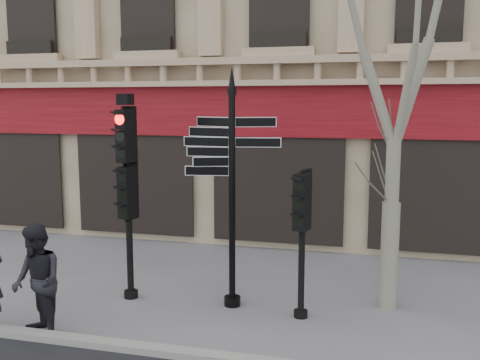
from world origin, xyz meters
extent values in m
plane|color=#5D5C61|center=(0.00, 0.00, 0.00)|extent=(80.00, 80.00, 0.00)
cube|color=gray|center=(0.00, -1.40, 0.06)|extent=(80.00, 0.25, 0.12)
cube|color=#5E090E|center=(0.00, 4.88, 3.60)|extent=(28.00, 0.25, 1.30)
cube|color=tan|center=(0.00, 4.65, 4.57)|extent=(28.00, 0.35, 0.74)
cylinder|color=black|center=(-0.09, 0.81, 1.97)|extent=(0.12, 0.12, 3.95)
cylinder|color=black|center=(-0.09, 0.81, 0.09)|extent=(0.31, 0.31, 0.18)
cone|color=black|center=(-0.09, 0.81, 4.25)|extent=(0.13, 0.13, 0.39)
cylinder|color=black|center=(-2.13, 0.71, 1.82)|extent=(0.12, 0.12, 3.65)
cylinder|color=black|center=(-2.13, 0.71, 0.07)|extent=(0.27, 0.27, 0.15)
cube|color=black|center=(-2.13, 0.71, 2.11)|extent=(0.48, 0.38, 0.99)
cube|color=black|center=(-2.13, 0.71, 3.18)|extent=(0.48, 0.38, 0.99)
sphere|color=#FF0C05|center=(-2.13, 0.71, 3.45)|extent=(0.21, 0.21, 0.21)
cube|color=black|center=(-2.13, 0.71, 3.86)|extent=(0.27, 0.32, 0.21)
cylinder|color=black|center=(1.24, 0.58, 1.30)|extent=(0.12, 0.12, 2.60)
cylinder|color=black|center=(1.24, 0.58, 0.07)|extent=(0.27, 0.27, 0.15)
cube|color=black|center=(1.24, 0.58, 2.10)|extent=(0.50, 0.42, 0.99)
cylinder|color=gray|center=(2.75, 1.45, 1.00)|extent=(0.33, 0.33, 2.00)
cylinder|color=gray|center=(2.75, 1.45, 2.55)|extent=(0.25, 0.25, 1.27)
imported|color=black|center=(-2.78, -1.30, 0.93)|extent=(1.15, 1.10, 1.86)
camera|label=1|loc=(2.49, -8.52, 3.77)|focal=40.00mm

